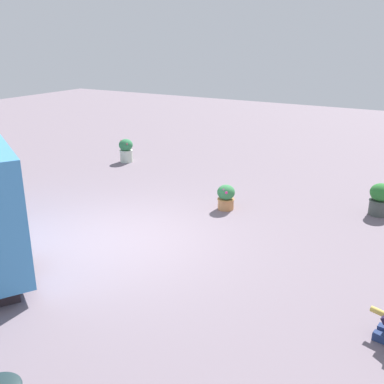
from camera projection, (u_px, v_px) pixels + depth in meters
The scene contains 4 objects.
ground_plane at pixel (123, 240), 8.89m from camera, with size 40.00×40.00×0.00m, color slate.
planter_flowering_near at pixel (380, 199), 10.03m from camera, with size 0.47×0.47×0.73m.
planter_flowering_far at pixel (226, 197), 10.38m from camera, with size 0.41×0.41×0.58m.
planter_flowering_side at pixel (126, 150), 14.30m from camera, with size 0.44×0.44×0.74m.
Camera 1 is at (6.31, 5.24, 3.80)m, focal length 42.14 mm.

